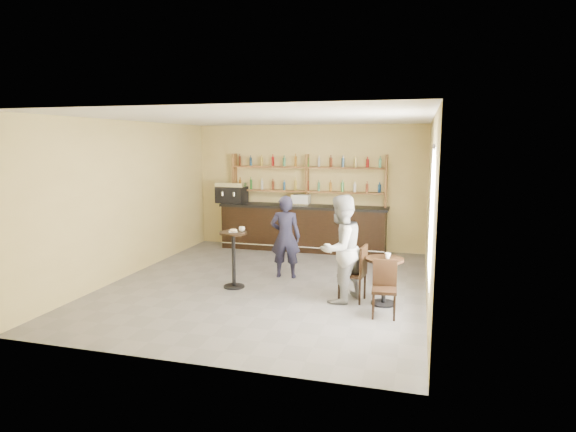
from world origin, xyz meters
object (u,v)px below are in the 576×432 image
(pastry_case, at_px, (301,200))
(pedestal_table, at_px, (234,260))
(cafe_table, at_px, (384,281))
(patron_second, at_px, (340,249))
(espresso_machine, at_px, (232,193))
(man_main, at_px, (285,237))
(chair_west, at_px, (352,273))
(chair_south, at_px, (384,289))
(bar_counter, at_px, (303,228))

(pastry_case, xyz_separation_m, pedestal_table, (-0.46, -3.49, -0.76))
(pastry_case, height_order, cafe_table, pastry_case)
(pedestal_table, distance_m, patron_second, 2.15)
(espresso_machine, height_order, cafe_table, espresso_machine)
(pastry_case, bearing_deg, espresso_machine, 175.31)
(pedestal_table, height_order, man_main, man_main)
(espresso_machine, xyz_separation_m, pedestal_table, (1.43, -3.49, -0.89))
(pedestal_table, bearing_deg, man_main, 51.07)
(man_main, relative_size, chair_west, 1.70)
(pastry_case, bearing_deg, chair_west, -68.09)
(man_main, bearing_deg, chair_south, 132.33)
(pedestal_table, distance_m, cafe_table, 2.86)
(bar_counter, distance_m, patron_second, 4.09)
(pastry_case, relative_size, chair_west, 0.45)
(patron_second, bearing_deg, pedestal_table, -65.96)
(espresso_machine, height_order, chair_south, espresso_machine)
(pedestal_table, relative_size, man_main, 0.64)
(cafe_table, height_order, chair_south, chair_south)
(bar_counter, xyz_separation_m, espresso_machine, (-1.94, 0.00, 0.85))
(pastry_case, distance_m, chair_west, 4.18)
(man_main, distance_m, cafe_table, 2.43)
(pastry_case, height_order, chair_west, pastry_case)
(pastry_case, relative_size, man_main, 0.27)
(cafe_table, bearing_deg, chair_west, 174.81)
(patron_second, bearing_deg, espresso_machine, -105.56)
(chair_west, height_order, chair_south, chair_west)
(espresso_machine, distance_m, pedestal_table, 3.88)
(chair_west, bearing_deg, patron_second, -60.16)
(espresso_machine, height_order, pastry_case, espresso_machine)
(pastry_case, height_order, patron_second, patron_second)
(pedestal_table, xyz_separation_m, man_main, (0.76, 0.94, 0.31))
(bar_counter, distance_m, pedestal_table, 3.53)
(bar_counter, height_order, chair_south, bar_counter)
(bar_counter, distance_m, man_main, 2.57)
(pedestal_table, relative_size, cafe_table, 1.33)
(cafe_table, bearing_deg, pedestal_table, 175.43)
(pastry_case, distance_m, patron_second, 4.11)
(pastry_case, height_order, man_main, man_main)
(espresso_machine, distance_m, man_main, 3.41)
(pedestal_table, distance_m, chair_west, 2.30)
(bar_counter, height_order, man_main, man_main)
(espresso_machine, xyz_separation_m, chair_west, (3.73, -3.67, -0.94))
(patron_second, bearing_deg, cafe_table, 123.92)
(cafe_table, distance_m, patron_second, 0.92)
(chair_west, bearing_deg, chair_south, 49.68)
(pedestal_table, distance_m, man_main, 1.25)
(chair_west, xyz_separation_m, patron_second, (-0.20, -0.09, 0.44))
(espresso_machine, height_order, man_main, espresso_machine)
(chair_west, distance_m, patron_second, 0.49)
(bar_counter, height_order, pastry_case, pastry_case)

